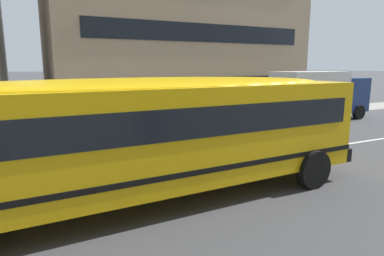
# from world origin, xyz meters

# --- Properties ---
(sidewalk_far) EXTENTS (120.00, 3.00, 0.01)m
(sidewalk_far) POSITION_xyz_m (0.00, 7.97, 0.01)
(sidewalk_far) COLOR gray
(sidewalk_far) RESTS_ON ground_plane
(school_bus) EXTENTS (12.96, 3.08, 2.88)m
(school_bus) POSITION_xyz_m (3.21, -1.87, 1.71)
(school_bus) COLOR yellow
(school_bus) RESTS_ON ground_plane
(box_truck) EXTENTS (6.05, 2.48, 2.82)m
(box_truck) POSITION_xyz_m (16.64, 5.20, 1.54)
(box_truck) COLOR navy
(box_truck) RESTS_ON ground_plane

